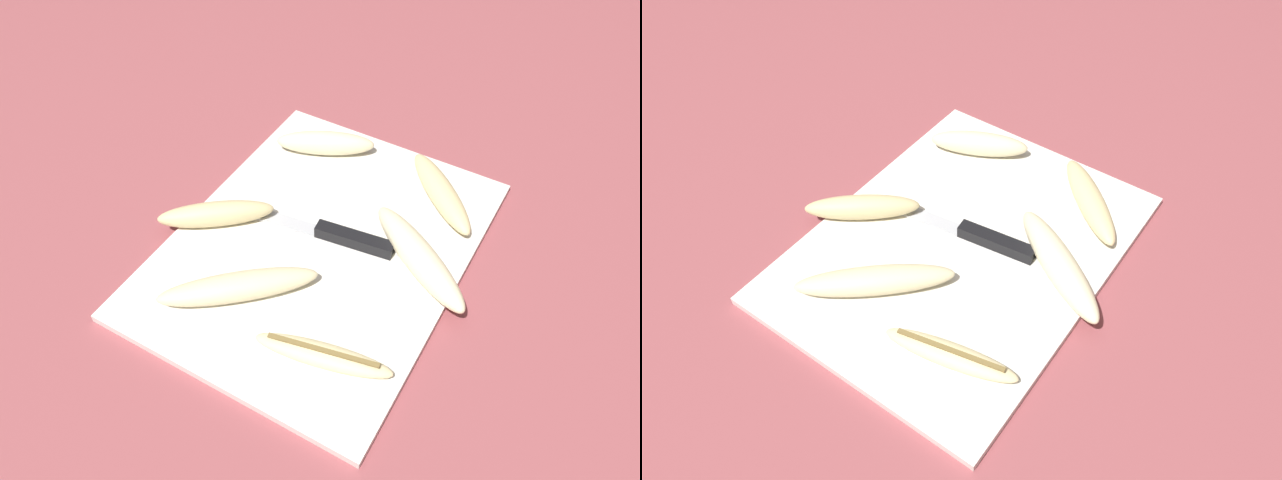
# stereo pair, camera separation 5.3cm
# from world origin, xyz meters

# --- Properties ---
(ground_plane) EXTENTS (4.00, 4.00, 0.00)m
(ground_plane) POSITION_xyz_m (0.00, 0.00, 0.00)
(ground_plane) COLOR #93474C
(cutting_board) EXTENTS (0.49, 0.38, 0.01)m
(cutting_board) POSITION_xyz_m (0.00, 0.00, 0.01)
(cutting_board) COLOR white
(cutting_board) RESTS_ON ground_plane
(knife) EXTENTS (0.05, 0.23, 0.02)m
(knife) POSITION_xyz_m (0.02, -0.02, 0.02)
(knife) COLOR black
(knife) RESTS_ON cutting_board
(banana_pale_long) EXTENTS (0.10, 0.15, 0.04)m
(banana_pale_long) POSITION_xyz_m (0.17, 0.09, 0.03)
(banana_pale_long) COLOR beige
(banana_pale_long) RESTS_ON cutting_board
(banana_cream_curved) EXTENTS (0.17, 0.18, 0.03)m
(banana_cream_curved) POSITION_xyz_m (-0.12, 0.05, 0.03)
(banana_cream_curved) COLOR beige
(banana_cream_curved) RESTS_ON cutting_board
(banana_ripe_center) EXTENTS (0.15, 0.15, 0.03)m
(banana_ripe_center) POSITION_xyz_m (0.16, -0.11, 0.03)
(banana_ripe_center) COLOR beige
(banana_ripe_center) RESTS_ON cutting_board
(banana_soft_right) EXTENTS (0.07, 0.17, 0.02)m
(banana_soft_right) POSITION_xyz_m (-0.15, -0.09, 0.02)
(banana_soft_right) COLOR beige
(banana_soft_right) RESTS_ON cutting_board
(banana_bright_far) EXTENTS (0.15, 0.19, 0.04)m
(banana_bright_far) POSITION_xyz_m (0.03, -0.13, 0.03)
(banana_bright_far) COLOR beige
(banana_bright_far) RESTS_ON cutting_board
(banana_mellow_near) EXTENTS (0.13, 0.15, 0.03)m
(banana_mellow_near) POSITION_xyz_m (-0.04, 0.15, 0.03)
(banana_mellow_near) COLOR beige
(banana_mellow_near) RESTS_ON cutting_board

